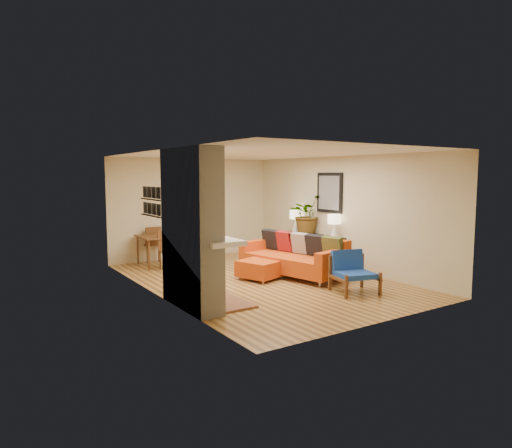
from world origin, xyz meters
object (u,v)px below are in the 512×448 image
object	(u,v)px
ottoman	(260,268)
lamp_far	(295,218)
houseplant	(306,214)
dining_table	(157,241)
lamp_near	(334,223)
sofa	(295,257)
blue_chair	(352,270)
console_table	(314,240)

from	to	relation	value
ottoman	lamp_far	distance (m)	2.61
lamp_far	houseplant	distance (m)	0.47
dining_table	ottoman	bearing A→B (deg)	-63.33
ottoman	lamp_near	distance (m)	2.20
lamp_near	lamp_far	xyz separation A→B (m)	(0.00, 1.44, 0.00)
lamp_near	sofa	bearing A→B (deg)	-176.76
sofa	lamp_near	size ratio (longest dim) A/B	4.61
lamp_far	sofa	bearing A→B (deg)	-128.16
houseplant	sofa	bearing A→B (deg)	-137.89
blue_chair	dining_table	distance (m)	4.85
dining_table	console_table	distance (m)	3.81
lamp_far	lamp_near	bearing A→B (deg)	-90.00
sofa	lamp_far	xyz separation A→B (m)	(1.19, 1.51, 0.66)
dining_table	console_table	xyz separation A→B (m)	(3.31, -1.89, -0.00)
sofa	lamp_far	bearing A→B (deg)	51.84
ottoman	blue_chair	xyz separation A→B (m)	(0.85, -1.80, 0.19)
lamp_near	houseplant	world-z (taller)	houseplant
console_table	ottoman	bearing A→B (deg)	-161.84
blue_chair	dining_table	xyz separation A→B (m)	(-2.13, 4.35, 0.17)
console_table	houseplant	bearing A→B (deg)	91.89
sofa	ottoman	world-z (taller)	sofa
sofa	blue_chair	size ratio (longest dim) A/B	2.78
console_table	houseplant	world-z (taller)	houseplant
lamp_far	blue_chair	bearing A→B (deg)	-110.18
sofa	houseplant	world-z (taller)	houseplant
lamp_near	console_table	bearing A→B (deg)	90.00
console_table	sofa	bearing A→B (deg)	-147.37
sofa	blue_chair	bearing A→B (deg)	-89.84
ottoman	console_table	world-z (taller)	console_table
console_table	lamp_far	bearing A→B (deg)	90.00
blue_chair	sofa	bearing A→B (deg)	90.16
dining_table	blue_chair	bearing A→B (deg)	-63.90
ottoman	dining_table	world-z (taller)	dining_table
blue_chair	console_table	bearing A→B (deg)	64.39
console_table	lamp_far	world-z (taller)	lamp_far
sofa	lamp_far	size ratio (longest dim) A/B	4.61
blue_chair	lamp_near	distance (m)	2.23
console_table	houseplant	distance (m)	0.70
dining_table	houseplant	size ratio (longest dim) A/B	1.72
houseplant	blue_chair	bearing A→B (deg)	-112.94
blue_chair	lamp_far	xyz separation A→B (m)	(1.18, 3.21, 0.65)
console_table	houseplant	xyz separation A→B (m)	(-0.01, 0.30, 0.63)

